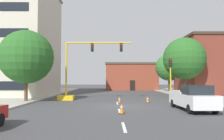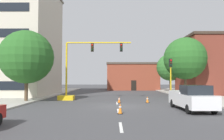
% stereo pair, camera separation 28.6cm
% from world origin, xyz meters
% --- Properties ---
extents(ground_plane, '(160.00, 160.00, 0.00)m').
position_xyz_m(ground_plane, '(0.00, 0.00, 0.00)').
color(ground_plane, '#424244').
extents(sidewalk_left, '(6.00, 56.00, 0.14)m').
position_xyz_m(sidewalk_left, '(-11.71, 8.00, 0.07)').
color(sidewalk_left, '#B2ADA3').
rests_on(sidewalk_left, ground_plane).
extents(sidewalk_right, '(6.00, 56.00, 0.14)m').
position_xyz_m(sidewalk_right, '(11.71, 8.00, 0.07)').
color(sidewalk_right, '#B2ADA3').
rests_on(sidewalk_right, ground_plane).
extents(lane_stripe_seg_1, '(0.16, 2.40, 0.01)m').
position_xyz_m(lane_stripe_seg_1, '(0.00, -8.50, 0.00)').
color(lane_stripe_seg_1, silver).
rests_on(lane_stripe_seg_1, ground_plane).
extents(lane_stripe_seg_2, '(0.16, 2.40, 0.01)m').
position_xyz_m(lane_stripe_seg_2, '(0.00, -3.00, 0.00)').
color(lane_stripe_seg_2, silver).
rests_on(lane_stripe_seg_2, ground_plane).
extents(lane_stripe_seg_3, '(0.16, 2.40, 0.01)m').
position_xyz_m(lane_stripe_seg_3, '(0.00, 2.50, 0.00)').
color(lane_stripe_seg_3, silver).
rests_on(lane_stripe_seg_3, ground_plane).
extents(building_tall_left, '(12.96, 13.10, 16.69)m').
position_xyz_m(building_tall_left, '(-16.04, 13.27, 8.35)').
color(building_tall_left, beige).
rests_on(building_tall_left, ground_plane).
extents(building_brick_center, '(11.78, 7.58, 6.14)m').
position_xyz_m(building_brick_center, '(4.03, 30.59, 3.08)').
color(building_brick_center, brown).
rests_on(building_brick_center, ground_plane).
extents(building_row_right, '(11.88, 10.43, 9.29)m').
position_xyz_m(building_row_right, '(17.03, 16.04, 4.65)').
color(building_row_right, brown).
rests_on(building_row_right, ground_plane).
extents(traffic_signal_gantry, '(8.49, 1.20, 6.83)m').
position_xyz_m(traffic_signal_gantry, '(-4.84, 5.69, 2.21)').
color(traffic_signal_gantry, yellow).
rests_on(traffic_signal_gantry, ground_plane).
extents(traffic_light_pole_right, '(0.32, 0.47, 4.80)m').
position_xyz_m(traffic_light_pole_right, '(6.25, 5.29, 3.53)').
color(traffic_light_pole_right, yellow).
rests_on(traffic_light_pole_right, ground_plane).
extents(tree_right_far, '(5.16, 5.16, 7.30)m').
position_xyz_m(tree_right_far, '(10.57, 21.88, 4.71)').
color(tree_right_far, '#4C3823').
rests_on(tree_right_far, ground_plane).
extents(tree_left_near, '(5.69, 5.69, 7.66)m').
position_xyz_m(tree_left_near, '(-9.65, 3.35, 4.81)').
color(tree_left_near, brown).
rests_on(tree_left_near, ground_plane).
extents(tree_right_mid, '(5.85, 5.85, 8.25)m').
position_xyz_m(tree_right_mid, '(9.60, 10.34, 5.32)').
color(tree_right_mid, brown).
rests_on(tree_right_mid, ground_plane).
extents(pickup_truck_white, '(2.13, 5.45, 1.99)m').
position_xyz_m(pickup_truck_white, '(5.72, -2.62, 0.97)').
color(pickup_truck_white, white).
rests_on(pickup_truck_white, ground_plane).
extents(traffic_cone_roadside_a, '(0.36, 0.36, 0.63)m').
position_xyz_m(traffic_cone_roadside_a, '(0.22, 2.68, 0.31)').
color(traffic_cone_roadside_a, black).
rests_on(traffic_cone_roadside_a, ground_plane).
extents(traffic_cone_roadside_b, '(0.36, 0.36, 0.67)m').
position_xyz_m(traffic_cone_roadside_b, '(3.15, 2.81, 0.33)').
color(traffic_cone_roadside_b, black).
rests_on(traffic_cone_roadside_b, ground_plane).
extents(traffic_cone_roadside_c, '(0.36, 0.36, 0.76)m').
position_xyz_m(traffic_cone_roadside_c, '(0.10, -4.34, 0.38)').
color(traffic_cone_roadside_c, black).
rests_on(traffic_cone_roadside_c, ground_plane).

